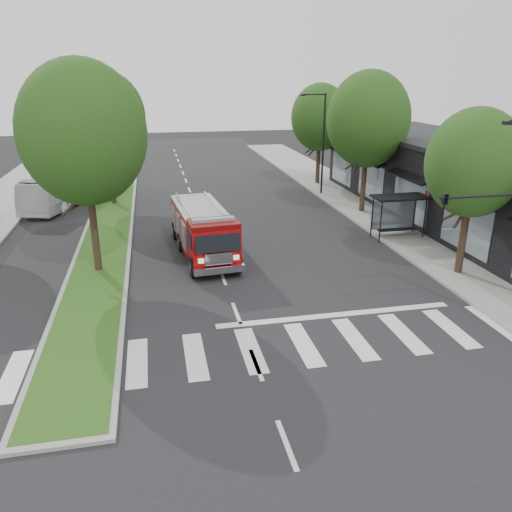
{
  "coord_description": "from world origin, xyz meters",
  "views": [
    {
      "loc": [
        -3.03,
        -18.44,
        9.37
      ],
      "look_at": [
        1.21,
        1.83,
        1.8
      ],
      "focal_mm": 35.0,
      "sensor_mm": 36.0,
      "label": 1
    }
  ],
  "objects": [
    {
      "name": "city_bus",
      "position": [
        -9.58,
        20.84,
        1.38
      ],
      "size": [
        5.2,
        10.12,
        2.75
      ],
      "primitive_type": "imported",
      "rotation": [
        0.0,
        0.0,
        -0.31
      ],
      "color": "silver",
      "rests_on": "ground"
    },
    {
      "name": "tree_right_far",
      "position": [
        11.5,
        24.0,
        5.84
      ],
      "size": [
        5.0,
        5.0,
        8.73
      ],
      "color": "black",
      "rests_on": "ground"
    },
    {
      "name": "tree_right_near",
      "position": [
        11.5,
        2.0,
        5.51
      ],
      "size": [
        4.4,
        4.4,
        8.05
      ],
      "color": "black",
      "rests_on": "ground"
    },
    {
      "name": "tree_right_mid",
      "position": [
        11.5,
        14.0,
        6.49
      ],
      "size": [
        5.6,
        5.6,
        9.72
      ],
      "color": "black",
      "rests_on": "ground"
    },
    {
      "name": "storefront_row",
      "position": [
        17.0,
        10.0,
        2.5
      ],
      "size": [
        8.0,
        30.0,
        5.0
      ],
      "primitive_type": "cube",
      "color": "black",
      "rests_on": "ground"
    },
    {
      "name": "sidewalk_right",
      "position": [
        12.5,
        10.0,
        0.07
      ],
      "size": [
        5.0,
        80.0,
        0.15
      ],
      "primitive_type": "cube",
      "color": "gray",
      "rests_on": "ground"
    },
    {
      "name": "fire_engine",
      "position": [
        -0.54,
        7.56,
        1.36
      ],
      "size": [
        3.14,
        8.36,
        2.84
      ],
      "rotation": [
        0.0,
        0.0,
        0.08
      ],
      "color": "#5C0505",
      "rests_on": "ground"
    },
    {
      "name": "tree_median_far",
      "position": [
        -6.0,
        20.0,
        6.49
      ],
      "size": [
        5.6,
        5.6,
        9.72
      ],
      "color": "black",
      "rests_on": "ground"
    },
    {
      "name": "median",
      "position": [
        -6.0,
        18.0,
        0.08
      ],
      "size": [
        3.0,
        50.0,
        0.15
      ],
      "color": "gray",
      "rests_on": "ground"
    },
    {
      "name": "streetlight_right_far",
      "position": [
        10.35,
        20.0,
        4.48
      ],
      "size": [
        2.11,
        0.2,
        8.0
      ],
      "color": "black",
      "rests_on": "ground"
    },
    {
      "name": "bus_shelter",
      "position": [
        11.2,
        8.15,
        2.04
      ],
      "size": [
        3.2,
        1.6,
        2.61
      ],
      "color": "black",
      "rests_on": "ground"
    },
    {
      "name": "ground",
      "position": [
        0.0,
        0.0,
        0.0
      ],
      "size": [
        140.0,
        140.0,
        0.0
      ],
      "primitive_type": "plane",
      "color": "black",
      "rests_on": "ground"
    },
    {
      "name": "tree_median_near",
      "position": [
        -6.0,
        6.0,
        6.81
      ],
      "size": [
        5.8,
        5.8,
        10.16
      ],
      "color": "black",
      "rests_on": "ground"
    }
  ]
}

